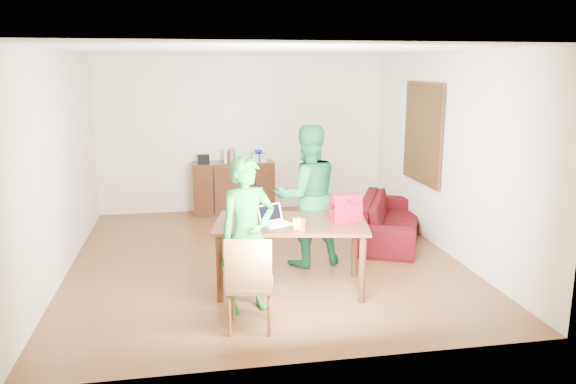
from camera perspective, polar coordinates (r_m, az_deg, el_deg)
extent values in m
cube|color=#4A2612|center=(7.58, -2.37, -7.13)|extent=(5.00, 5.50, 0.10)
cube|color=white|center=(7.14, -2.58, 14.55)|extent=(5.00, 5.50, 0.10)
cube|color=beige|center=(9.98, -4.66, 5.89)|extent=(5.00, 0.10, 2.70)
cube|color=beige|center=(4.52, 2.35, -2.17)|extent=(5.00, 0.10, 2.70)
cube|color=beige|center=(7.34, -22.62, 2.57)|extent=(0.10, 5.50, 2.70)
cube|color=beige|center=(7.98, 16.04, 3.77)|extent=(0.10, 5.50, 2.70)
cube|color=#3F2614|center=(8.54, 13.52, 5.82)|extent=(0.04, 1.28, 1.48)
cube|color=#482715|center=(8.53, 13.33, 5.82)|extent=(0.01, 1.18, 1.36)
cube|color=black|center=(9.83, -5.56, 0.45)|extent=(1.40, 0.45, 0.90)
cube|color=black|center=(9.71, -8.57, 3.34)|extent=(0.20, 0.14, 0.14)
cube|color=#A0A1A9|center=(9.78, -2.99, 3.53)|extent=(0.24, 0.22, 0.14)
ellipsoid|color=#171799|center=(9.76, -3.00, 4.14)|extent=(0.14, 0.14, 0.07)
cube|color=black|center=(6.35, 0.32, -3.21)|extent=(1.85, 1.26, 0.04)
cylinder|color=black|center=(6.15, -6.96, -7.74)|extent=(0.07, 0.07, 0.76)
cylinder|color=black|center=(6.14, 7.56, -7.79)|extent=(0.07, 0.07, 0.76)
cylinder|color=black|center=(6.89, -6.10, -5.46)|extent=(0.07, 0.07, 0.76)
cylinder|color=black|center=(6.88, 6.78, -5.50)|extent=(0.07, 0.07, 0.76)
cube|color=brown|center=(5.50, -3.87, -9.41)|extent=(0.51, 0.49, 0.05)
cube|color=brown|center=(5.22, -4.06, -7.45)|extent=(0.44, 0.11, 0.50)
imported|color=#135718|center=(5.79, -4.14, -4.39)|extent=(0.67, 0.53, 1.63)
imported|color=#13562D|center=(7.13, 1.96, -0.39)|extent=(0.97, 0.81, 1.81)
cube|color=white|center=(6.22, -1.17, -3.26)|extent=(0.35, 0.31, 0.02)
cube|color=black|center=(6.20, -1.17, -2.32)|extent=(0.30, 0.19, 0.19)
cylinder|color=#522512|center=(5.96, 1.53, -3.25)|extent=(0.07, 0.07, 0.16)
cube|color=maroon|center=(6.38, 5.87, -1.86)|extent=(0.36, 0.24, 0.25)
imported|color=#3F0817|center=(8.46, 10.29, -2.69)|extent=(1.62, 2.25, 0.61)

